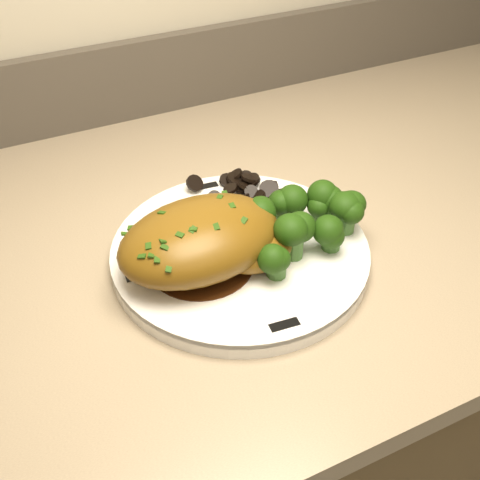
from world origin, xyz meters
name	(u,v)px	position (x,y,z in m)	size (l,w,h in m)	color
counter	(109,474)	(-0.28, 1.67, 0.43)	(1.97, 0.65, 0.97)	brown
plate	(240,253)	(-0.09, 1.61, 0.86)	(0.29, 0.29, 0.02)	white
rim_accent_0	(206,186)	(-0.07, 1.73, 0.87)	(0.03, 0.01, 0.00)	black
rim_accent_1	(129,272)	(-0.21, 1.62, 0.87)	(0.03, 0.01, 0.00)	black
rim_accent_2	(284,325)	(-0.10, 1.48, 0.87)	(0.03, 0.01, 0.00)	black
rim_accent_3	(340,223)	(0.04, 1.59, 0.87)	(0.03, 0.01, 0.00)	black
gravy_pool	(201,264)	(-0.14, 1.60, 0.87)	(0.11, 0.11, 0.00)	#381A0A
chicken_breast	(206,241)	(-0.13, 1.60, 0.90)	(0.19, 0.13, 0.07)	brown
mushroom_pile	(234,195)	(-0.05, 1.69, 0.87)	(0.10, 0.08, 0.03)	black
broccoli_florets	(303,223)	(-0.02, 1.58, 0.90)	(0.14, 0.11, 0.05)	#467833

